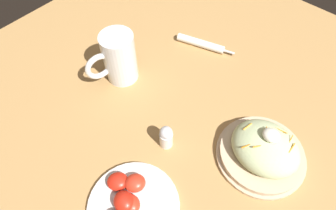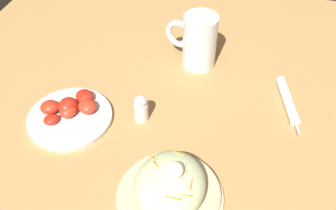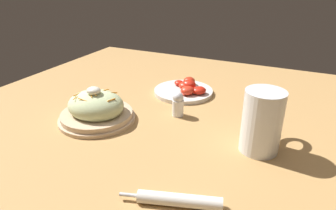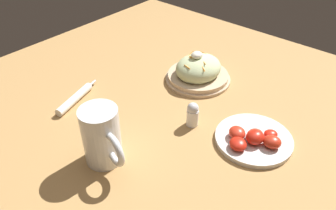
{
  "view_description": "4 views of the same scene",
  "coord_description": "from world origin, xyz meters",
  "px_view_note": "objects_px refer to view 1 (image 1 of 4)",
  "views": [
    {
      "loc": [
        0.24,
        -0.34,
        0.66
      ],
      "look_at": [
        -0.03,
        -0.03,
        0.07
      ],
      "focal_mm": 30.13,
      "sensor_mm": 36.0,
      "label": 1
    },
    {
      "loc": [
        0.65,
        0.16,
        0.71
      ],
      "look_at": [
        0.01,
        -0.02,
        0.06
      ],
      "focal_mm": 42.06,
      "sensor_mm": 36.0,
      "label": 2
    },
    {
      "loc": [
        -0.3,
        0.66,
        0.41
      ],
      "look_at": [
        0.01,
        -0.0,
        0.07
      ],
      "focal_mm": 31.85,
      "sensor_mm": 36.0,
      "label": 3
    },
    {
      "loc": [
        -0.59,
        -0.52,
        0.63
      ],
      "look_at": [
        -0.02,
        -0.03,
        0.06
      ],
      "focal_mm": 35.94,
      "sensor_mm": 36.0,
      "label": 4
    }
  ],
  "objects_px": {
    "beer_mug": "(119,59)",
    "napkin_roll": "(201,43)",
    "salt_shaker": "(166,137)",
    "salad_plate": "(264,150)",
    "tomato_plate": "(131,204)"
  },
  "relations": [
    {
      "from": "salad_plate",
      "to": "salt_shaker",
      "type": "xyz_separation_m",
      "value": [
        -0.2,
        -0.13,
        0.0
      ]
    },
    {
      "from": "salad_plate",
      "to": "napkin_roll",
      "type": "relative_size",
      "value": 1.16
    },
    {
      "from": "napkin_roll",
      "to": "salt_shaker",
      "type": "xyz_separation_m",
      "value": [
        0.15,
        -0.35,
        0.03
      ]
    },
    {
      "from": "salad_plate",
      "to": "beer_mug",
      "type": "relative_size",
      "value": 1.43
    },
    {
      "from": "napkin_roll",
      "to": "beer_mug",
      "type": "bearing_deg",
      "value": -111.3
    },
    {
      "from": "beer_mug",
      "to": "napkin_roll",
      "type": "xyz_separation_m",
      "value": [
        0.1,
        0.26,
        -0.06
      ]
    },
    {
      "from": "salad_plate",
      "to": "beer_mug",
      "type": "bearing_deg",
      "value": -174.21
    },
    {
      "from": "napkin_roll",
      "to": "tomato_plate",
      "type": "relative_size",
      "value": 0.92
    },
    {
      "from": "salad_plate",
      "to": "salt_shaker",
      "type": "height_order",
      "value": "salad_plate"
    },
    {
      "from": "beer_mug",
      "to": "napkin_roll",
      "type": "relative_size",
      "value": 0.81
    },
    {
      "from": "salad_plate",
      "to": "tomato_plate",
      "type": "bearing_deg",
      "value": -117.41
    },
    {
      "from": "salad_plate",
      "to": "beer_mug",
      "type": "height_order",
      "value": "beer_mug"
    },
    {
      "from": "salad_plate",
      "to": "tomato_plate",
      "type": "relative_size",
      "value": 1.07
    },
    {
      "from": "napkin_roll",
      "to": "salt_shaker",
      "type": "height_order",
      "value": "salt_shaker"
    },
    {
      "from": "tomato_plate",
      "to": "salt_shaker",
      "type": "xyz_separation_m",
      "value": [
        -0.05,
        0.17,
        0.02
      ]
    }
  ]
}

